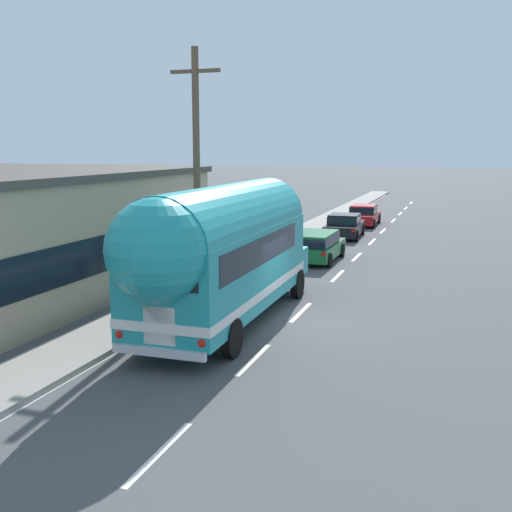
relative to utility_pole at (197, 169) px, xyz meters
The scene contains 8 objects.
ground_plane 6.54m from the utility_pole, 31.29° to the right, with size 300.00×300.00×0.00m, color #4C4C4F.
lane_markings 11.22m from the utility_pole, 80.80° to the left, with size 3.64×80.00×0.01m.
sidewalk_slab 8.67m from the utility_pole, 92.75° to the left, with size 1.95×90.00×0.15m, color gray.
utility_pole is the anchor object (origin of this frame).
painted_bus 4.87m from the utility_pole, 57.20° to the right, with size 2.66×11.05×4.12m.
car_lead 8.70m from the utility_pole, 71.51° to the left, with size 2.02×4.26×1.37m.
car_second 16.09m from the utility_pole, 81.41° to the left, with size 2.09×4.34×1.37m.
car_third 22.05m from the utility_pole, 83.38° to the left, with size 1.96×4.61×1.37m.
Camera 1 is at (4.71, -17.17, 5.17)m, focal length 43.14 mm.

